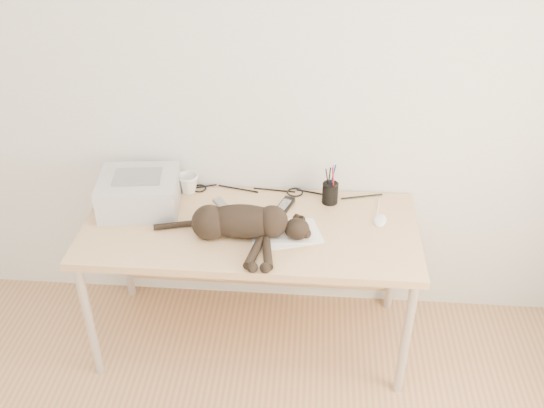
# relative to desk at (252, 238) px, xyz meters

# --- Properties ---
(wall_back) EXTENTS (3.50, 0.00, 3.50)m
(wall_back) POSITION_rel_desk_xyz_m (0.00, 0.27, 0.69)
(wall_back) COLOR silver
(wall_back) RESTS_ON floor
(desk) EXTENTS (1.60, 0.70, 0.74)m
(desk) POSITION_rel_desk_xyz_m (0.00, 0.00, 0.00)
(desk) COLOR #E3BC85
(desk) RESTS_ON floor
(printer) EXTENTS (0.41, 0.37, 0.18)m
(printer) POSITION_rel_desk_xyz_m (-0.56, 0.04, 0.22)
(printer) COLOR #B4B4B9
(printer) RESTS_ON desk
(papers) EXTENTS (0.35, 0.28, 0.01)m
(papers) POSITION_rel_desk_xyz_m (0.17, -0.13, 0.14)
(papers) COLOR white
(papers) RESTS_ON desk
(cat) EXTENTS (0.74, 0.34, 0.17)m
(cat) POSITION_rel_desk_xyz_m (-0.04, -0.17, 0.21)
(cat) COLOR black
(cat) RESTS_ON desk
(mug) EXTENTS (0.15, 0.15, 0.10)m
(mug) POSITION_rel_desk_xyz_m (-0.35, 0.19, 0.18)
(mug) COLOR white
(mug) RESTS_ON desk
(pen_cup) EXTENTS (0.08, 0.08, 0.20)m
(pen_cup) POSITION_rel_desk_xyz_m (0.38, 0.15, 0.19)
(pen_cup) COLOR black
(pen_cup) RESTS_ON desk
(remote_grey) EXTENTS (0.13, 0.16, 0.02)m
(remote_grey) POSITION_rel_desk_xyz_m (-0.15, 0.06, 0.14)
(remote_grey) COLOR slate
(remote_grey) RESTS_ON desk
(remote_black) EXTENTS (0.11, 0.20, 0.02)m
(remote_black) POSITION_rel_desk_xyz_m (0.15, 0.07, 0.14)
(remote_black) COLOR black
(remote_black) RESTS_ON desk
(mouse) EXTENTS (0.09, 0.12, 0.04)m
(mouse) POSITION_rel_desk_xyz_m (0.62, 0.00, 0.15)
(mouse) COLOR white
(mouse) RESTS_ON desk
(cable_tangle) EXTENTS (1.36, 0.09, 0.01)m
(cable_tangle) POSITION_rel_desk_xyz_m (0.00, 0.22, 0.14)
(cable_tangle) COLOR black
(cable_tangle) RESTS_ON desk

